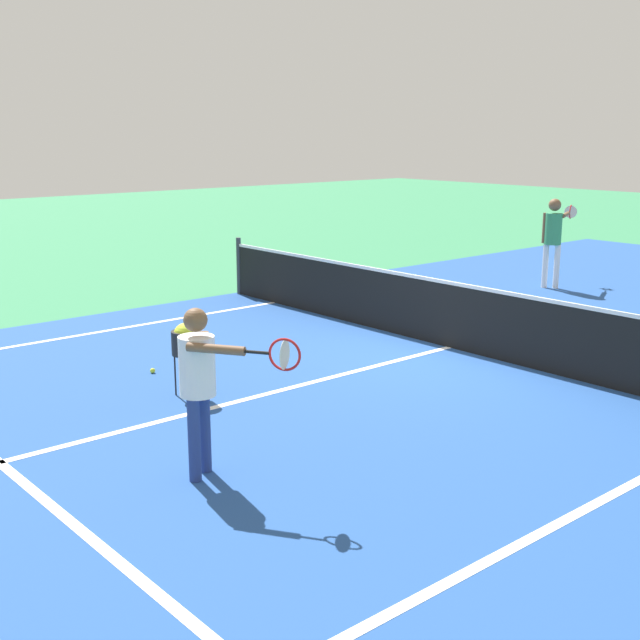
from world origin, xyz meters
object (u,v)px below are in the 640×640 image
object	(u,v)px
player_far	(554,232)
tennis_ball_mid_court	(153,371)
player_near	(200,375)
ball_hopper	(186,340)
net	(450,314)

from	to	relation	value
player_far	tennis_ball_mid_court	xyz separation A→B (m)	(0.06, -8.87, -1.06)
player_far	tennis_ball_mid_court	world-z (taller)	player_far
player_near	player_far	bearing A→B (deg)	107.55
player_far	ball_hopper	size ratio (longest dim) A/B	2.00
ball_hopper	player_far	bearing A→B (deg)	97.15
net	player_near	world-z (taller)	player_near
player_near	ball_hopper	size ratio (longest dim) A/B	1.77
player_near	tennis_ball_mid_court	size ratio (longest dim) A/B	23.45
net	player_near	size ratio (longest dim) A/B	6.77
player_far	player_near	bearing A→B (deg)	-72.45
player_far	ball_hopper	world-z (taller)	player_far
player_near	ball_hopper	distance (m)	2.37
net	player_far	bearing A→B (deg)	108.70
net	player_far	xyz separation A→B (m)	(-1.69, 5.01, 0.60)
ball_hopper	tennis_ball_mid_court	distance (m)	1.26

